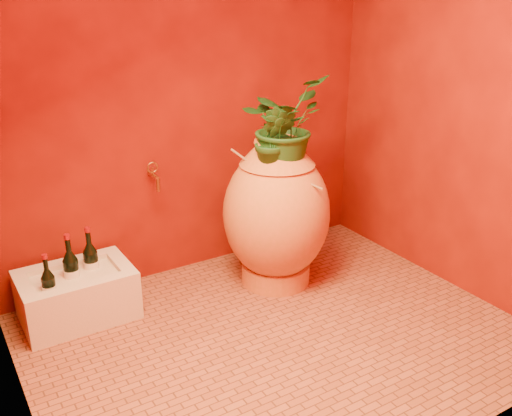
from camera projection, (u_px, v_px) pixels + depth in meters
floor at (278, 336)px, 3.05m from camera, size 2.50×2.50×0.00m
wall_back at (188, 75)px, 3.38m from camera, size 2.50×0.02×2.50m
wall_right at (467, 81)px, 3.19m from camera, size 0.02×2.00×2.50m
amphora at (276, 213)px, 3.45m from camera, size 0.79×0.79×0.93m
stone_basin at (77, 295)px, 3.18m from camera, size 0.61×0.42×0.28m
wine_bottle_a at (72, 272)px, 3.13m from camera, size 0.09×0.09×0.35m
wine_bottle_b at (91, 263)px, 3.23m from camera, size 0.08×0.08×0.35m
wine_bottle_c at (49, 288)px, 3.00m from camera, size 0.07×0.07×0.30m
wall_tap at (154, 175)px, 3.38m from camera, size 0.07×0.15×0.16m
plant_main at (283, 124)px, 3.24m from camera, size 0.63×0.60×0.54m
plant_side at (275, 140)px, 3.17m from camera, size 0.29×0.29×0.41m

